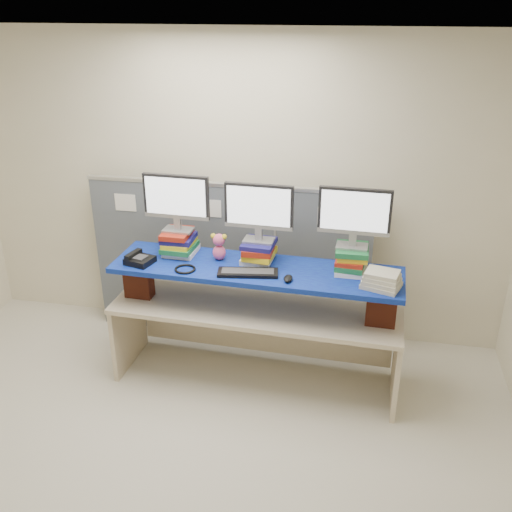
% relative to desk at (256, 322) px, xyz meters
% --- Properties ---
extents(room, '(5.00, 4.00, 2.80)m').
position_rel_desk_xyz_m(room, '(-0.39, -1.12, 0.83)').
color(room, beige).
rests_on(room, ground).
extents(cubicle_partition, '(2.60, 0.06, 1.53)m').
position_rel_desk_xyz_m(cubicle_partition, '(-0.39, 0.66, 0.20)').
color(cubicle_partition, '#494F56').
rests_on(cubicle_partition, ground).
extents(desk, '(2.37, 0.77, 0.71)m').
position_rel_desk_xyz_m(desk, '(0.00, 0.00, 0.00)').
color(desk, beige).
rests_on(desk, ground).
extents(brick_pier_left, '(0.23, 0.13, 0.31)m').
position_rel_desk_xyz_m(brick_pier_left, '(-0.99, -0.01, 0.30)').
color(brick_pier_left, maroon).
rests_on(brick_pier_left, desk).
extents(brick_pier_right, '(0.23, 0.13, 0.31)m').
position_rel_desk_xyz_m(brick_pier_right, '(0.99, -0.09, 0.30)').
color(brick_pier_right, maroon).
rests_on(brick_pier_right, desk).
extents(blue_board, '(2.32, 0.66, 0.04)m').
position_rel_desk_xyz_m(blue_board, '(0.00, 0.00, 0.47)').
color(blue_board, navy).
rests_on(blue_board, brick_pier_left).
extents(book_stack_left, '(0.26, 0.31, 0.20)m').
position_rel_desk_xyz_m(book_stack_left, '(-0.67, 0.14, 0.59)').
color(book_stack_left, white).
rests_on(book_stack_left, blue_board).
extents(book_stack_center, '(0.27, 0.30, 0.18)m').
position_rel_desk_xyz_m(book_stack_center, '(-0.00, 0.12, 0.58)').
color(book_stack_center, white).
rests_on(book_stack_center, blue_board).
extents(book_stack_right, '(0.26, 0.32, 0.20)m').
position_rel_desk_xyz_m(book_stack_right, '(0.73, 0.09, 0.59)').
color(book_stack_right, white).
rests_on(book_stack_right, blue_board).
extents(monitor_left, '(0.54, 0.16, 0.47)m').
position_rel_desk_xyz_m(monitor_left, '(-0.68, 0.14, 0.96)').
color(monitor_left, '#939397').
rests_on(monitor_left, book_stack_left).
extents(monitor_center, '(0.54, 0.16, 0.47)m').
position_rel_desk_xyz_m(monitor_center, '(-0.00, 0.12, 0.94)').
color(monitor_center, '#939397').
rests_on(monitor_center, book_stack_center).
extents(monitor_right, '(0.54, 0.16, 0.47)m').
position_rel_desk_xyz_m(monitor_right, '(0.73, 0.09, 0.96)').
color(monitor_right, '#939397').
rests_on(monitor_right, book_stack_right).
extents(keyboard, '(0.48, 0.22, 0.03)m').
position_rel_desk_xyz_m(keyboard, '(-0.04, -0.13, 0.51)').
color(keyboard, black).
rests_on(keyboard, blue_board).
extents(mouse, '(0.07, 0.12, 0.04)m').
position_rel_desk_xyz_m(mouse, '(0.28, -0.18, 0.51)').
color(mouse, black).
rests_on(mouse, blue_board).
extents(desk_phone, '(0.24, 0.23, 0.09)m').
position_rel_desk_xyz_m(desk_phone, '(-0.93, -0.10, 0.53)').
color(desk_phone, black).
rests_on(desk_phone, blue_board).
extents(headset, '(0.19, 0.19, 0.02)m').
position_rel_desk_xyz_m(headset, '(-0.53, -0.15, 0.50)').
color(headset, black).
rests_on(headset, blue_board).
extents(plush_toy, '(0.13, 0.10, 0.22)m').
position_rel_desk_xyz_m(plush_toy, '(-0.32, 0.09, 0.61)').
color(plush_toy, '#DE5482').
rests_on(plush_toy, blue_board).
extents(binder_stack, '(0.32, 0.28, 0.13)m').
position_rel_desk_xyz_m(binder_stack, '(0.97, -0.15, 0.55)').
color(binder_stack, beige).
rests_on(binder_stack, blue_board).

